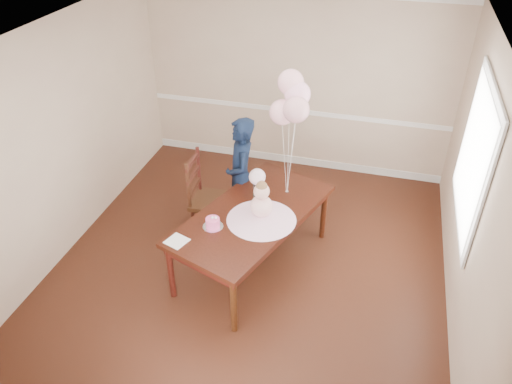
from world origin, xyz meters
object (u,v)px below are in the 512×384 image
object	(u,v)px
dining_chair_seat	(212,201)
woman	(241,176)
birthday_cake	(213,223)
dining_table_top	(253,214)

from	to	relation	value
dining_chair_seat	woman	bearing A→B (deg)	33.30
dining_chair_seat	woman	xyz separation A→B (m)	(0.31, 0.23, 0.28)
birthday_cake	woman	distance (m)	1.03
dining_table_top	dining_chair_seat	distance (m)	0.82
birthday_cake	dining_chair_seat	distance (m)	0.92
dining_table_top	woman	xyz separation A→B (m)	(-0.34, 0.67, 0.04)
dining_table_top	dining_chair_seat	xyz separation A→B (m)	(-0.65, 0.44, -0.24)
birthday_cake	woman	xyz separation A→B (m)	(0.00, 1.03, -0.04)
birthday_cake	dining_table_top	bearing A→B (deg)	46.49
dining_chair_seat	birthday_cake	bearing A→B (deg)	-71.73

